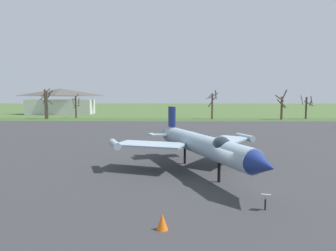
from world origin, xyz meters
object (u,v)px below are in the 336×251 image
visitor_building (61,102)px  jet_fighter_rear_center (201,144)px  traffic_cone (162,222)px  info_placard_rear_center (265,200)px

visitor_building → jet_fighter_rear_center: bearing=-62.5°
jet_fighter_rear_center → traffic_cone: bearing=-104.7°
info_placard_rear_center → traffic_cone: bearing=-155.9°
visitor_building → traffic_cone: visitor_building is taller
info_placard_rear_center → visitor_building: bearing=116.8°
jet_fighter_rear_center → visitor_building: (-41.61, 79.96, 2.24)m
jet_fighter_rear_center → traffic_cone: size_ratio=19.89×
info_placard_rear_center → visitor_building: visitor_building is taller
jet_fighter_rear_center → visitor_building: size_ratio=0.61×
jet_fighter_rear_center → traffic_cone: 9.80m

